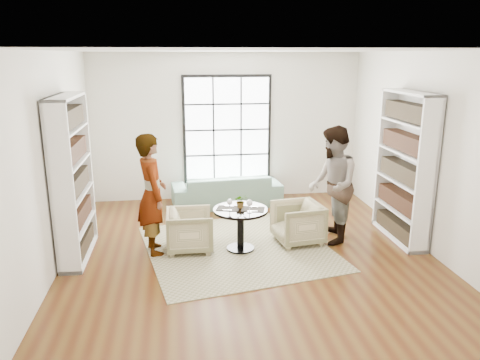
{
  "coord_description": "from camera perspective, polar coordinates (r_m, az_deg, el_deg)",
  "views": [
    {
      "loc": [
        -1.03,
        -6.54,
        2.95
      ],
      "look_at": [
        -0.08,
        0.4,
        1.06
      ],
      "focal_mm": 35.0,
      "sensor_mm": 36.0,
      "label": 1
    }
  ],
  "objects": [
    {
      "name": "ground",
      "position": [
        7.25,
        1.1,
        -8.94
      ],
      "size": [
        6.0,
        6.0,
        0.0
      ],
      "primitive_type": "plane",
      "color": "#553714"
    },
    {
      "name": "placemat_right",
      "position": [
        7.12,
        1.61,
        -3.57
      ],
      "size": [
        0.4,
        0.34,
        0.01
      ],
      "primitive_type": "cube",
      "rotation": [
        0.0,
        0.0,
        -0.27
      ],
      "color": "#272422",
      "rests_on": "pedestal_table"
    },
    {
      "name": "cutlery_right",
      "position": [
        7.12,
        1.61,
        -3.52
      ],
      "size": [
        0.19,
        0.25,
        0.01
      ],
      "primitive_type": null,
      "rotation": [
        0.0,
        0.0,
        -0.27
      ],
      "color": "silver",
      "rests_on": "placemat_right"
    },
    {
      "name": "wine_glass_right",
      "position": [
        6.93,
        1.17,
        -2.84
      ],
      "size": [
        0.09,
        0.09,
        0.2
      ],
      "color": "silver",
      "rests_on": "pedestal_table"
    },
    {
      "name": "armchair_left",
      "position": [
        7.3,
        -6.12,
        -6.11
      ],
      "size": [
        0.71,
        0.69,
        0.64
      ],
      "primitive_type": "imported",
      "rotation": [
        0.0,
        0.0,
        1.57
      ],
      "color": "#C3AA8B",
      "rests_on": "ground"
    },
    {
      "name": "person_left",
      "position": [
        7.12,
        -10.69,
        -1.75
      ],
      "size": [
        0.58,
        0.75,
        1.84
      ],
      "primitive_type": "imported",
      "rotation": [
        0.0,
        0.0,
        1.79
      ],
      "color": "gray",
      "rests_on": "ground"
    },
    {
      "name": "sofa",
      "position": [
        9.42,
        -1.65,
        -1.17
      ],
      "size": [
        2.22,
        1.03,
        0.63
      ],
      "primitive_type": "imported",
      "rotation": [
        0.0,
        0.0,
        3.23
      ],
      "color": "gray",
      "rests_on": "ground"
    },
    {
      "name": "room_shell",
      "position": [
        7.35,
        0.5,
        1.77
      ],
      "size": [
        6.0,
        6.01,
        6.0
      ],
      "color": "silver",
      "rests_on": "ground"
    },
    {
      "name": "armchair_right",
      "position": [
        7.59,
        7.03,
        -5.21
      ],
      "size": [
        0.82,
        0.81,
        0.66
      ],
      "primitive_type": "imported",
      "rotation": [
        0.0,
        0.0,
        -1.43
      ],
      "color": "#C5BC8C",
      "rests_on": "ground"
    },
    {
      "name": "rug",
      "position": [
        7.43,
        -0.29,
        -8.27
      ],
      "size": [
        3.2,
        3.2,
        0.01
      ],
      "primitive_type": "cube",
      "rotation": [
        0.0,
        0.0,
        0.19
      ],
      "color": "tan",
      "rests_on": "ground"
    },
    {
      "name": "cutlery_left",
      "position": [
        7.15,
        -1.46,
        -3.42
      ],
      "size": [
        0.19,
        0.25,
        0.01
      ],
      "primitive_type": null,
      "rotation": [
        0.0,
        0.0,
        -0.27
      ],
      "color": "silver",
      "rests_on": "placemat_left"
    },
    {
      "name": "person_right",
      "position": [
        7.56,
        11.21,
        -0.63
      ],
      "size": [
        0.86,
        1.03,
        1.88
      ],
      "primitive_type": "imported",
      "rotation": [
        0.0,
        0.0,
        -1.75
      ],
      "color": "gray",
      "rests_on": "ground"
    },
    {
      "name": "wine_glass_left",
      "position": [
        7.03,
        -1.27,
        -2.72
      ],
      "size": [
        0.08,
        0.08,
        0.18
      ],
      "color": "silver",
      "rests_on": "pedestal_table"
    },
    {
      "name": "placemat_left",
      "position": [
        7.15,
        -1.46,
        -3.47
      ],
      "size": [
        0.4,
        0.34,
        0.01
      ],
      "primitive_type": "cube",
      "rotation": [
        0.0,
        0.0,
        -0.27
      ],
      "color": "#272422",
      "rests_on": "pedestal_table"
    },
    {
      "name": "flower_centerpiece",
      "position": [
        7.17,
        0.1,
        -2.56
      ],
      "size": [
        0.19,
        0.17,
        0.21
      ],
      "primitive_type": "imported",
      "rotation": [
        0.0,
        0.0,
        0.01
      ],
      "color": "gray",
      "rests_on": "pedestal_table"
    },
    {
      "name": "pedestal_table",
      "position": [
        7.2,
        0.06,
        -4.91
      ],
      "size": [
        0.84,
        0.84,
        0.67
      ],
      "rotation": [
        0.0,
        0.0,
        -0.27
      ],
      "color": "black",
      "rests_on": "ground"
    }
  ]
}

